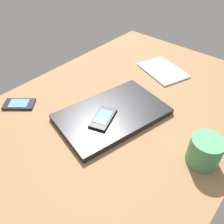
# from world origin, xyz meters

# --- Properties ---
(desk_surface) EXTENTS (1.20, 0.80, 0.03)m
(desk_surface) POSITION_xyz_m (0.00, 0.00, 0.01)
(desk_surface) COLOR olive
(desk_surface) RESTS_ON ground
(laptop_closed) EXTENTS (0.40, 0.30, 0.02)m
(laptop_closed) POSITION_xyz_m (-0.04, 0.00, 0.04)
(laptop_closed) COLOR black
(laptop_closed) RESTS_ON desk_surface
(cell_phone_on_laptop) EXTENTS (0.12, 0.09, 0.01)m
(cell_phone_on_laptop) POSITION_xyz_m (-0.09, 0.00, 0.06)
(cell_phone_on_laptop) COLOR black
(cell_phone_on_laptop) RESTS_ON laptop_closed
(cell_phone_on_desk) EXTENTS (0.12, 0.12, 0.01)m
(cell_phone_on_desk) POSITION_xyz_m (-0.21, 0.29, 0.03)
(cell_phone_on_desk) COLOR black
(cell_phone_on_desk) RESTS_ON desk_surface
(notepad) EXTENTS (0.20, 0.23, 0.01)m
(notepad) POSITION_xyz_m (0.33, 0.03, 0.03)
(notepad) COLOR white
(notepad) RESTS_ON desk_surface
(coffee_mug) EXTENTS (0.12, 0.09, 0.08)m
(coffee_mug) POSITION_xyz_m (-0.02, -0.31, 0.07)
(coffee_mug) COLOR #4C9360
(coffee_mug) RESTS_ON desk_surface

